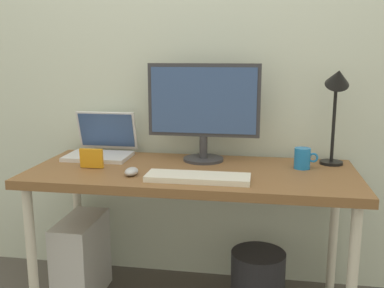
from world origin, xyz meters
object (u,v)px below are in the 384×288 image
at_px(coffee_mug, 303,158).
at_px(wastebasket, 258,281).
at_px(desk, 192,182).
at_px(photo_frame, 92,158).
at_px(computer_tower, 82,258).
at_px(mouse, 131,171).
at_px(keyboard, 198,177).
at_px(monitor, 204,106).
at_px(laptop, 102,145).
at_px(desk_lamp, 337,93).

height_order(coffee_mug, wastebasket, coffee_mug).
bearing_deg(desk, coffee_mug, 11.27).
distance_m(photo_frame, computer_tower, 0.55).
height_order(mouse, photo_frame, photo_frame).
relative_size(keyboard, mouse, 4.89).
distance_m(coffee_mug, wastebasket, 0.63).
bearing_deg(monitor, keyboard, -85.80).
distance_m(laptop, keyboard, 0.67).
bearing_deg(laptop, keyboard, -33.28).
height_order(desk, wastebasket, desk).
xyz_separation_m(desk, laptop, (-0.51, 0.20, 0.12)).
xyz_separation_m(keyboard, coffee_mug, (0.45, 0.27, 0.04)).
bearing_deg(wastebasket, laptop, 168.53).
xyz_separation_m(laptop, keyboard, (0.56, -0.37, -0.05)).
height_order(monitor, coffee_mug, monitor).
height_order(photo_frame, computer_tower, photo_frame).
bearing_deg(mouse, coffee_mug, 17.83).
relative_size(desk_lamp, mouse, 5.36).
relative_size(coffee_mug, photo_frame, 1.00).
bearing_deg(coffee_mug, laptop, 174.49).
bearing_deg(mouse, keyboard, -5.68).
xyz_separation_m(laptop, mouse, (0.26, -0.34, -0.04)).
bearing_deg(monitor, computer_tower, -164.04).
bearing_deg(keyboard, monitor, 94.20).
bearing_deg(computer_tower, keyboard, -16.03).
relative_size(laptop, mouse, 3.56).
distance_m(desk_lamp, wastebasket, 0.97).
relative_size(laptop, wastebasket, 1.07).
relative_size(keyboard, photo_frame, 4.00).
relative_size(desk, wastebasket, 4.99).
bearing_deg(wastebasket, computer_tower, -178.52).
bearing_deg(desk, monitor, 81.15).
relative_size(laptop, desk_lamp, 0.66).
distance_m(desk, keyboard, 0.19).
distance_m(monitor, desk_lamp, 0.62).
bearing_deg(monitor, desk_lamp, 0.09).
relative_size(monitor, wastebasket, 1.83).
xyz_separation_m(keyboard, mouse, (-0.30, 0.03, 0.01)).
distance_m(mouse, wastebasket, 0.82).
bearing_deg(laptop, monitor, -2.09).
bearing_deg(coffee_mug, keyboard, -148.94).
bearing_deg(mouse, photo_frame, 158.69).
xyz_separation_m(desk, keyboard, (0.05, -0.17, 0.07)).
xyz_separation_m(photo_frame, wastebasket, (0.78, 0.09, -0.60)).
bearing_deg(coffee_mug, wastebasket, -159.64).
bearing_deg(keyboard, computer_tower, 163.97).
xyz_separation_m(desk, monitor, (0.03, 0.18, 0.34)).
height_order(keyboard, photo_frame, photo_frame).
height_order(desk, mouse, mouse).
distance_m(coffee_mug, photo_frame, 0.98).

